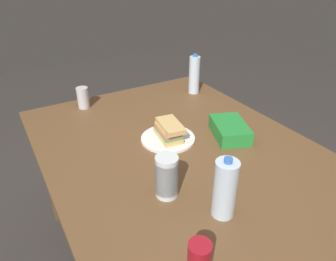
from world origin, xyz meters
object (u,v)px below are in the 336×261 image
object	(u,v)px
soda_can_red	(199,260)
soda_can_silver	(83,98)
water_bottle_tall	(194,75)
plastic_cup_stack	(167,177)
paper_plate	(168,138)
chip_bag	(230,130)
water_bottle_spare	(225,189)
dining_table	(178,162)
sandwich	(169,130)

from	to	relation	value
soda_can_red	soda_can_silver	world-z (taller)	same
soda_can_red	water_bottle_tall	world-z (taller)	water_bottle_tall
plastic_cup_stack	soda_can_silver	bearing A→B (deg)	-177.73
paper_plate	chip_bag	size ratio (longest dim) A/B	1.13
paper_plate	plastic_cup_stack	bearing A→B (deg)	-31.14
paper_plate	chip_bag	bearing A→B (deg)	66.05
plastic_cup_stack	water_bottle_spare	distance (m)	0.22
dining_table	soda_can_silver	distance (m)	0.70
chip_bag	water_bottle_tall	world-z (taller)	water_bottle_tall
chip_bag	water_bottle_tall	distance (m)	0.57
water_bottle_tall	soda_can_silver	distance (m)	0.69
chip_bag	water_bottle_spare	distance (m)	0.54
soda_can_red	dining_table	bearing A→B (deg)	152.85
water_bottle_tall	paper_plate	bearing A→B (deg)	-46.30
paper_plate	sandwich	xyz separation A→B (m)	(0.00, 0.00, 0.05)
dining_table	soda_can_silver	xyz separation A→B (m)	(-0.64, -0.24, 0.15)
chip_bag	plastic_cup_stack	bearing A→B (deg)	135.57
soda_can_red	soda_can_silver	size ratio (longest dim) A/B	1.00
soda_can_silver	water_bottle_spare	bearing A→B (deg)	8.06
dining_table	plastic_cup_stack	size ratio (longest dim) A/B	9.14
dining_table	soda_can_red	world-z (taller)	soda_can_red
plastic_cup_stack	paper_plate	bearing A→B (deg)	148.86
dining_table	water_bottle_spare	distance (m)	0.49
soda_can_red	plastic_cup_stack	world-z (taller)	plastic_cup_stack
water_bottle_spare	dining_table	bearing A→B (deg)	168.09
soda_can_red	plastic_cup_stack	distance (m)	0.35
paper_plate	plastic_cup_stack	size ratio (longest dim) A/B	1.56
sandwich	chip_bag	xyz separation A→B (m)	(0.12, 0.28, -0.02)
plastic_cup_stack	chip_bag	bearing A→B (deg)	113.86
dining_table	soda_can_silver	size ratio (longest dim) A/B	12.52
dining_table	chip_bag	size ratio (longest dim) A/B	6.64
soda_can_red	chip_bag	bearing A→B (deg)	133.56
water_bottle_tall	soda_can_silver	size ratio (longest dim) A/B	2.05
paper_plate	water_bottle_tall	distance (m)	0.62
dining_table	chip_bag	distance (m)	0.30
chip_bag	plastic_cup_stack	size ratio (longest dim) A/B	1.38
paper_plate	sandwich	bearing A→B (deg)	17.91
dining_table	paper_plate	size ratio (longest dim) A/B	5.86
dining_table	water_bottle_spare	world-z (taller)	water_bottle_spare
soda_can_silver	water_bottle_tall	bearing A→B (deg)	78.36
water_bottle_spare	soda_can_silver	size ratio (longest dim) A/B	1.89
paper_plate	water_bottle_spare	world-z (taller)	water_bottle_spare
sandwich	water_bottle_tall	xyz separation A→B (m)	(-0.42, 0.44, 0.07)
soda_can_red	water_bottle_spare	world-z (taller)	water_bottle_spare
plastic_cup_stack	soda_can_silver	xyz separation A→B (m)	(-0.89, -0.04, -0.02)
chip_bag	water_bottle_spare	bearing A→B (deg)	158.93
paper_plate	soda_can_red	xyz separation A→B (m)	(0.67, -0.30, 0.05)
plastic_cup_stack	soda_can_silver	world-z (taller)	plastic_cup_stack
plastic_cup_stack	water_bottle_tall	bearing A→B (deg)	139.65
water_bottle_spare	plastic_cup_stack	bearing A→B (deg)	-147.10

